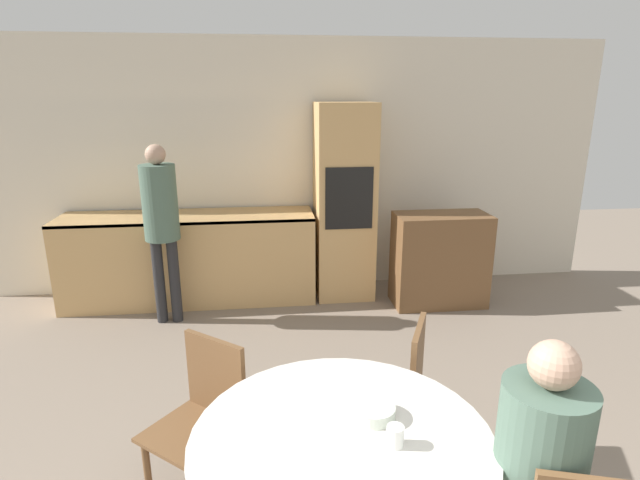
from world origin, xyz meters
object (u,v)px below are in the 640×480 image
person_standing (161,215)px  cup (395,436)px  chair_far_right (398,386)px  bowl_near (374,412)px  chair_far_left (204,414)px  oven_unit (344,202)px  sideboard (440,260)px  person_seated (542,475)px

person_standing → cup: size_ratio=20.21×
chair_far_right → bowl_near: (-0.29, -0.64, 0.31)m
chair_far_left → oven_unit: bearing=106.0°
sideboard → bowl_near: sideboard is taller
person_seated → bowl_near: bearing=148.4°
bowl_near → sideboard: bearing=65.0°
person_seated → bowl_near: person_seated is taller
sideboard → cup: sideboard is taller
chair_far_left → person_standing: size_ratio=0.53×
person_seated → cup: bearing=162.6°
person_seated → bowl_near: size_ratio=7.06×
sideboard → person_standing: size_ratio=0.57×
cup → chair_far_left: bearing=139.3°
person_standing → cup: bearing=-64.8°
chair_far_left → person_standing: bearing=143.6°
chair_far_right → sideboard: bearing=179.5°
oven_unit → chair_far_left: oven_unit is taller
chair_far_left → person_standing: 2.33m
sideboard → person_standing: 2.69m
chair_far_right → cup: size_ratio=10.75×
person_standing → bowl_near: bearing=-64.1°
bowl_near → oven_unit: bearing=82.8°
bowl_near → person_standing: bearing=115.9°
chair_far_right → cup: bearing=7.9°
person_seated → person_standing: (-1.86, 3.04, 0.30)m
sideboard → chair_far_left: (-2.06, -2.31, 0.03)m
chair_far_left → person_seated: size_ratio=0.70×
bowl_near → chair_far_right: bearing=65.7°
chair_far_right → person_seated: (0.26, -0.97, 0.23)m
sideboard → chair_far_left: sideboard is taller
sideboard → person_seated: 3.25m
person_seated → cup: (-0.50, 0.16, 0.09)m
person_seated → chair_far_right: bearing=104.8°
person_seated → person_standing: 3.57m
oven_unit → sideboard: bearing=-23.2°
chair_far_right → person_standing: 2.67m
sideboard → chair_far_left: 3.10m
chair_far_right → oven_unit: bearing=-157.9°
oven_unit → sideboard: oven_unit is taller
chair_far_right → person_standing: size_ratio=0.53×
oven_unit → chair_far_right: oven_unit is taller
chair_far_right → chair_far_left: bearing=-58.0°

